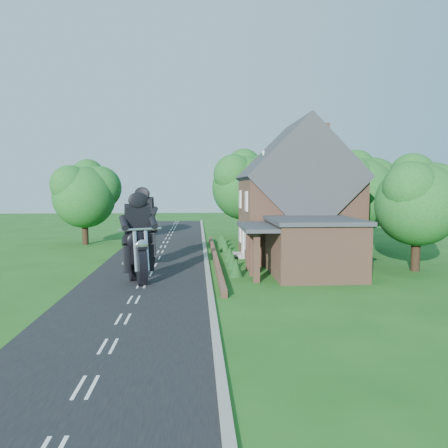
{
  "coord_description": "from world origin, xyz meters",
  "views": [
    {
      "loc": [
        3.01,
        -26.45,
        5.4
      ],
      "look_at": [
        4.83,
        2.89,
        2.8
      ],
      "focal_mm": 35.0,
      "sensor_mm": 36.0,
      "label": 1
    }
  ],
  "objects": [
    {
      "name": "shrub_e",
      "position": [
        5.3,
        11.5,
        0.55
      ],
      "size": [
        0.9,
        0.9,
        1.1
      ],
      "primitive_type": "cone",
      "color": "#113715",
      "rests_on": "ground"
    },
    {
      "name": "house",
      "position": [
        10.49,
        6.0,
        4.34
      ],
      "size": [
        9.54,
        8.64,
        10.24
      ],
      "color": "brown",
      "rests_on": "ground"
    },
    {
      "name": "shrub_a",
      "position": [
        5.3,
        -1.0,
        0.55
      ],
      "size": [
        0.9,
        0.9,
        1.1
      ],
      "primitive_type": "cone",
      "color": "#113715",
      "rests_on": "ground"
    },
    {
      "name": "tree_annex_side",
      "position": [
        17.13,
        0.1,
        4.69
      ],
      "size": [
        5.64,
        5.2,
        7.48
      ],
      "color": "black",
      "rests_on": "ground"
    },
    {
      "name": "tree_house_right",
      "position": [
        16.65,
        8.62,
        5.19
      ],
      "size": [
        6.51,
        6.0,
        8.4
      ],
      "color": "black",
      "rests_on": "ground"
    },
    {
      "name": "shrub_c",
      "position": [
        5.3,
        4.0,
        0.55
      ],
      "size": [
        0.9,
        0.9,
        1.1
      ],
      "primitive_type": "cone",
      "color": "#113715",
      "rests_on": "ground"
    },
    {
      "name": "motorcycle_follow",
      "position": [
        -0.54,
        2.84,
        0.79
      ],
      "size": [
        1.04,
        1.74,
        1.58
      ],
      "primitive_type": null,
      "rotation": [
        0.0,
        0.0,
        2.75
      ],
      "color": "black",
      "rests_on": "ground"
    },
    {
      "name": "annex",
      "position": [
        9.87,
        -0.8,
        1.77
      ],
      "size": [
        7.05,
        5.94,
        3.44
      ],
      "color": "brown",
      "rests_on": "ground"
    },
    {
      "name": "tree_behind_house",
      "position": [
        14.18,
        16.14,
        6.23
      ],
      "size": [
        7.81,
        7.2,
        10.08
      ],
      "color": "black",
      "rests_on": "ground"
    },
    {
      "name": "shrub_d",
      "position": [
        5.3,
        9.0,
        0.55
      ],
      "size": [
        0.9,
        0.9,
        1.1
      ],
      "primitive_type": "cone",
      "color": "#113715",
      "rests_on": "ground"
    },
    {
      "name": "motorcycle_lead",
      "position": [
        -0.25,
        -2.51,
        0.75
      ],
      "size": [
        1.05,
        1.64,
        1.51
      ],
      "primitive_type": null,
      "rotation": [
        0.0,
        0.0,
        3.58
      ],
      "color": "black",
      "rests_on": "ground"
    },
    {
      "name": "tree_behind_left",
      "position": [
        8.16,
        17.13,
        5.73
      ],
      "size": [
        6.94,
        6.4,
        9.16
      ],
      "color": "black",
      "rests_on": "ground"
    },
    {
      "name": "kerb",
      "position": [
        3.65,
        0.0,
        0.06
      ],
      "size": [
        0.3,
        80.0,
        0.12
      ],
      "primitive_type": "cube",
      "color": "gray",
      "rests_on": "ground"
    },
    {
      "name": "garden_wall",
      "position": [
        4.3,
        5.0,
        0.2
      ],
      "size": [
        0.3,
        22.0,
        0.4
      ],
      "primitive_type": "cube",
      "color": "brown",
      "rests_on": "ground"
    },
    {
      "name": "ground",
      "position": [
        0.0,
        0.0,
        0.0
      ],
      "size": [
        120.0,
        120.0,
        0.0
      ],
      "primitive_type": "plane",
      "color": "#194F16",
      "rests_on": "ground"
    },
    {
      "name": "shrub_b",
      "position": [
        5.3,
        1.5,
        0.55
      ],
      "size": [
        0.9,
        0.9,
        1.1
      ],
      "primitive_type": "cone",
      "color": "#113715",
      "rests_on": "ground"
    },
    {
      "name": "tree_far_road",
      "position": [
        -6.86,
        14.11,
        4.84
      ],
      "size": [
        6.08,
        5.6,
        7.84
      ],
      "color": "black",
      "rests_on": "ground"
    },
    {
      "name": "shrub_f",
      "position": [
        5.3,
        14.0,
        0.55
      ],
      "size": [
        0.9,
        0.9,
        1.1
      ],
      "primitive_type": "cone",
      "color": "#113715",
      "rests_on": "ground"
    },
    {
      "name": "road",
      "position": [
        0.0,
        0.0,
        0.01
      ],
      "size": [
        7.0,
        80.0,
        0.02
      ],
      "primitive_type": "cube",
      "color": "black",
      "rests_on": "ground"
    }
  ]
}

